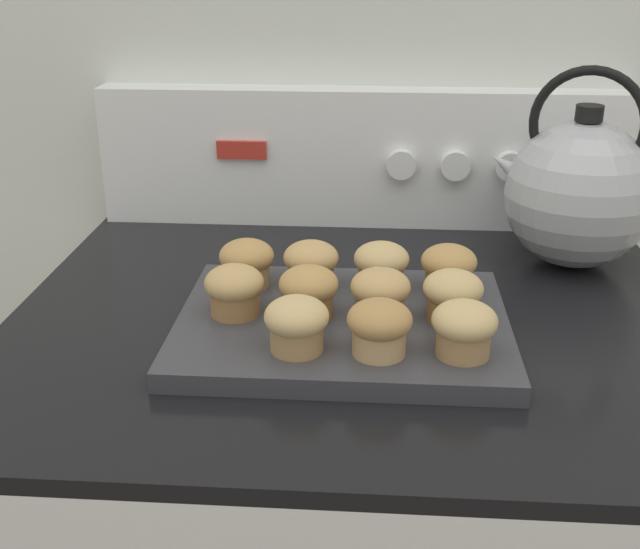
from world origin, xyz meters
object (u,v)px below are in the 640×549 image
muffin_r0_c3 (464,328)px  muffin_r1_c2 (380,293)px  muffin_r0_c1 (297,323)px  muffin_r1_c1 (309,290)px  muffin_r1_c0 (234,289)px  muffin_r2_c0 (247,262)px  muffin_r1_c3 (453,295)px  muffin_r2_c2 (381,265)px  muffin_r2_c3 (449,268)px  muffin_r2_c1 (311,264)px  muffin_pan (343,325)px  muffin_r0_c2 (379,327)px  tea_kettle (578,192)px

muffin_r0_c3 → muffin_r1_c2: (-0.08, 0.08, 0.00)m
muffin_r0_c1 → muffin_r1_c1: same height
muffin_r1_c0 → muffin_r2_c0: size_ratio=1.00×
muffin_r1_c0 → muffin_r1_c1: size_ratio=1.00×
muffin_r1_c1 → muffin_r1_c2: (0.08, -0.00, 0.00)m
muffin_r1_c3 → muffin_r0_c3: bearing=-86.6°
muffin_r1_c0 → muffin_r2_c2: (0.16, 0.08, 0.00)m
muffin_r2_c3 → muffin_r2_c1: bearing=179.7°
muffin_r0_c1 → muffin_r2_c3: bearing=44.5°
muffin_pan → muffin_r2_c0: muffin_r2_c0 is taller
muffin_r1_c2 → muffin_r0_c1: bearing=-136.2°
muffin_r2_c1 → muffin_r2_c2: (0.08, 0.00, 0.00)m
muffin_r0_c3 → muffin_r1_c3: same height
muffin_r2_c2 → muffin_r1_c3: bearing=-46.5°
muffin_pan → muffin_r1_c0: size_ratio=5.56×
muffin_pan → muffin_r1_c2: 0.06m
muffin_r2_c3 → muffin_r2_c0: bearing=179.8°
muffin_r1_c3 → muffin_r2_c1: 0.18m
muffin_r1_c0 → muffin_r2_c3: same height
muffin_r1_c3 → muffin_pan: bearing=-180.0°
muffin_r1_c1 → muffin_r2_c2: size_ratio=1.00×
muffin_r1_c1 → muffin_r1_c3: size_ratio=1.00×
muffin_r2_c1 → muffin_r0_c3: bearing=-44.0°
muffin_r1_c0 → muffin_r1_c2: (0.16, 0.00, 0.00)m
muffin_r0_c1 → muffin_r2_c2: bearing=62.6°
muffin_r1_c1 → muffin_r1_c2: size_ratio=1.00×
muffin_r1_c0 → muffin_r1_c1: (0.08, 0.00, 0.00)m
muffin_r1_c3 → muffin_r2_c1: (-0.16, 0.08, 0.00)m
muffin_pan → muffin_r2_c3: bearing=33.2°
muffin_r1_c2 → muffin_r2_c1: 0.11m
muffin_r0_c2 → tea_kettle: (0.26, 0.32, 0.05)m
tea_kettle → muffin_r1_c3: bearing=-127.3°
muffin_r1_c2 → muffin_r2_c1: (-0.08, 0.08, 0.00)m
muffin_r1_c0 → muffin_r2_c3: size_ratio=1.00×
muffin_r0_c2 → muffin_r2_c1: size_ratio=1.00×
muffin_r1_c3 → muffin_r1_c2: bearing=-179.0°
muffin_r2_c3 → tea_kettle: size_ratio=0.25×
muffin_r0_c2 → muffin_r1_c1: 0.11m
muffin_pan → tea_kettle: (0.30, 0.23, 0.09)m
muffin_r0_c3 → muffin_r2_c0: (-0.24, 0.16, 0.00)m
muffin_r1_c0 → muffin_r1_c3: bearing=0.4°
muffin_pan → tea_kettle: 0.39m
muffin_r1_c1 → muffin_r1_c3: bearing=-0.1°
muffin_r0_c1 → muffin_r2_c0: bearing=115.2°
muffin_pan → muffin_r0_c1: size_ratio=5.56×
muffin_r0_c3 → tea_kettle: 0.36m
muffin_r2_c0 → muffin_r2_c2: 0.16m
muffin_r0_c3 → muffin_r2_c2: (-0.08, 0.16, 0.00)m
muffin_r1_c2 → muffin_r2_c3: size_ratio=1.00×
muffin_r1_c2 → muffin_r1_c3: (0.08, 0.00, 0.00)m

